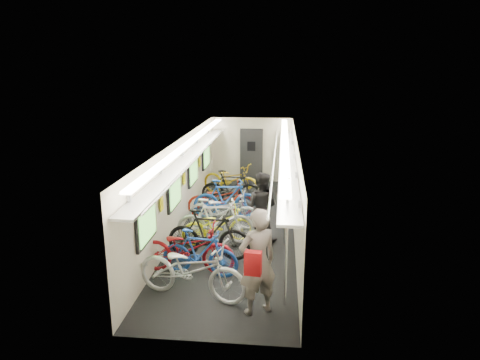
% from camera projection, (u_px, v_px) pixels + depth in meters
% --- Properties ---
extents(train_car_shell, '(10.00, 10.00, 10.00)m').
position_uv_depth(train_car_shell, '(227.00, 162.00, 11.83)').
color(train_car_shell, black).
rests_on(train_car_shell, ground).
extents(bicycle_0, '(2.29, 1.26, 1.14)m').
position_uv_depth(bicycle_0, '(192.00, 269.00, 7.89)').
color(bicycle_0, silver).
rests_on(bicycle_0, ground).
extents(bicycle_1, '(1.70, 0.71, 0.99)m').
position_uv_depth(bicycle_1, '(200.00, 253.00, 8.78)').
color(bicycle_1, '#1C48AD').
rests_on(bicycle_1, ground).
extents(bicycle_2, '(2.03, 0.73, 1.06)m').
position_uv_depth(bicycle_2, '(187.00, 248.00, 8.90)').
color(bicycle_2, maroon).
rests_on(bicycle_2, ground).
extents(bicycle_3, '(1.96, 0.72, 1.15)m').
position_uv_depth(bicycle_3, '(209.00, 234.00, 9.53)').
color(bicycle_3, black).
rests_on(bicycle_3, ground).
extents(bicycle_4, '(1.87, 1.18, 0.93)m').
position_uv_depth(bicycle_4, '(218.00, 225.00, 10.41)').
color(bicycle_4, '#F7F217').
rests_on(bicycle_4, ground).
extents(bicycle_5, '(1.93, 0.68, 1.14)m').
position_uv_depth(bicycle_5, '(216.00, 221.00, 10.37)').
color(bicycle_5, silver).
rests_on(bicycle_5, ground).
extents(bicycle_6, '(1.99, 0.86, 1.02)m').
position_uv_depth(bicycle_6, '(224.00, 210.00, 11.37)').
color(bicycle_6, '#ABABB0').
rests_on(bicycle_6, ground).
extents(bicycle_7, '(1.94, 0.73, 1.14)m').
position_uv_depth(bicycle_7, '(227.00, 199.00, 12.14)').
color(bicycle_7, '#1A4A9F').
rests_on(bicycle_7, ground).
extents(bicycle_8, '(2.01, 1.03, 1.01)m').
position_uv_depth(bicycle_8, '(221.00, 199.00, 12.32)').
color(bicycle_8, maroon).
rests_on(bicycle_8, ground).
extents(bicycle_9, '(1.89, 0.57, 1.13)m').
position_uv_depth(bicycle_9, '(231.00, 188.00, 13.25)').
color(bicycle_9, black).
rests_on(bicycle_9, ground).
extents(bicycle_10, '(2.21, 1.44, 1.10)m').
position_uv_depth(bicycle_10, '(231.00, 180.00, 14.32)').
color(bicycle_10, '#BE9611').
rests_on(bicycle_10, ground).
extents(passenger_near, '(0.84, 0.75, 1.92)m').
position_uv_depth(passenger_near, '(258.00, 262.00, 7.30)').
color(passenger_near, gray).
rests_on(passenger_near, ground).
extents(passenger_mid, '(0.98, 0.85, 1.74)m').
position_uv_depth(passenger_mid, '(261.00, 207.00, 10.50)').
color(passenger_mid, black).
rests_on(passenger_mid, ground).
extents(backpack, '(0.27, 0.17, 0.38)m').
position_uv_depth(backpack, '(253.00, 263.00, 6.53)').
color(backpack, '#AE1116').
rests_on(backpack, passenger_near).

